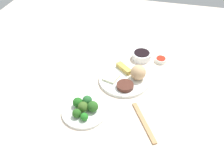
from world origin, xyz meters
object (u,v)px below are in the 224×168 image
at_px(broccoli_plate, 84,111).
at_px(chopsticks_pair, 144,122).
at_px(soy_sauce_bowl, 142,56).
at_px(sauce_ramekin_sweet_and_sour, 161,60).
at_px(main_plate, 124,80).

distance_m(broccoli_plate, chopsticks_pair, 0.28).
xyz_separation_m(broccoli_plate, soy_sauce_bowl, (0.49, -0.19, 0.01)).
bearing_deg(soy_sauce_bowl, sauce_ramekin_sweet_and_sour, -91.42).
bearing_deg(chopsticks_pair, sauce_ramekin_sweet_and_sour, -3.24).
bearing_deg(soy_sauce_bowl, broccoli_plate, 158.60).
bearing_deg(sauce_ramekin_sweet_and_sour, chopsticks_pair, 176.76).
relative_size(sauce_ramekin_sweet_and_sour, chopsticks_pair, 0.27).
bearing_deg(chopsticks_pair, soy_sauce_bowl, 10.18).
xyz_separation_m(broccoli_plate, chopsticks_pair, (0.00, -0.28, -0.00)).
xyz_separation_m(soy_sauce_bowl, chopsticks_pair, (-0.48, -0.09, -0.02)).
height_order(sauce_ramekin_sweet_and_sour, chopsticks_pair, sauce_ramekin_sweet_and_sour).
distance_m(broccoli_plate, soy_sauce_bowl, 0.52).
distance_m(main_plate, soy_sauce_bowl, 0.23).
distance_m(broccoli_plate, sauce_ramekin_sweet_and_sour, 0.57).
bearing_deg(sauce_ramekin_sweet_and_sour, soy_sauce_bowl, 88.58).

